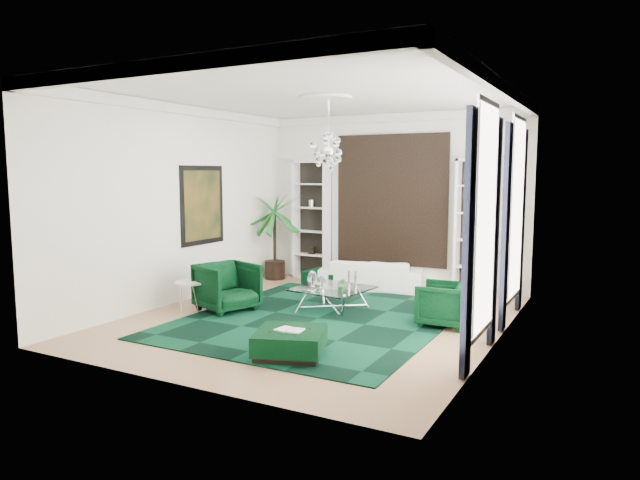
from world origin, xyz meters
The scene contains 30 objects.
floor centered at (0.00, 0.00, -0.01)m, with size 6.00×7.00×0.02m, color tan.
ceiling centered at (0.00, 0.00, 3.81)m, with size 6.00×7.00×0.02m, color white.
wall_back centered at (0.00, 3.51, 1.90)m, with size 6.00×0.02×3.80m, color white.
wall_front centered at (0.00, -3.51, 1.90)m, with size 6.00×0.02×3.80m, color white.
wall_left centered at (-3.01, 0.00, 1.90)m, with size 0.02×7.00×3.80m, color white.
wall_right centered at (3.01, 0.00, 1.90)m, with size 0.02×7.00×3.80m, color white.
crown_molding centered at (0.00, 0.00, 3.70)m, with size 6.00×7.00×0.18m, color white, non-canonical shape.
ceiling_medallion centered at (0.00, 0.30, 3.77)m, with size 0.90×0.90×0.05m, color white.
tapestry centered at (0.00, 3.46, 1.90)m, with size 2.50×0.06×2.80m, color black.
shelving_left centered at (-1.95, 3.31, 1.40)m, with size 0.90×0.38×2.80m, color white, non-canonical shape.
shelving_right centered at (1.95, 3.31, 1.40)m, with size 0.90×0.38×2.80m, color white, non-canonical shape.
painting centered at (-2.97, 0.60, 1.85)m, with size 0.04×1.30×1.60m, color black.
window_near centered at (2.99, -0.90, 1.90)m, with size 0.03×1.10×2.90m, color white.
curtain_near_a centered at (2.96, -1.68, 1.65)m, with size 0.07×0.30×3.25m, color black.
curtain_near_b centered at (2.96, -0.12, 1.65)m, with size 0.07×0.30×3.25m, color black.
window_far centered at (2.99, 1.50, 1.90)m, with size 0.03×1.10×2.90m, color white.
curtain_far_a centered at (2.96, 0.72, 1.65)m, with size 0.07×0.30×3.25m, color black.
curtain_far_b centered at (2.96, 2.28, 1.65)m, with size 0.07×0.30×3.25m, color black.
rug centered at (0.04, -0.04, 0.01)m, with size 4.20×5.00×0.02m, color black.
sofa centered at (-0.16, 2.73, 0.32)m, with size 2.18×0.85×0.64m, color white.
armchair_left centered at (-1.72, -0.29, 0.44)m, with size 0.94×0.97×0.88m, color black.
armchair_right centered at (2.04, 0.56, 0.36)m, with size 0.77×0.80×0.72m, color black.
coffee_table centered at (-0.03, 0.62, 0.21)m, with size 1.23×1.23×0.42m, color white, non-canonical shape.
ottoman_side centered at (-1.14, 2.53, 0.18)m, with size 0.81×0.81×0.36m, color black.
ottoman_front centered at (0.64, -1.97, 0.18)m, with size 0.91×0.91×0.36m, color black.
book centered at (0.64, -1.97, 0.38)m, with size 0.38×0.25×0.03m, color white.
side_table centered at (-2.28, -0.63, 0.27)m, with size 0.55×0.55×0.53m, color white.
palm centered at (-2.65, 2.78, 1.30)m, with size 1.63×1.63×2.60m, color #216525, non-canonical shape.
chandelier centered at (0.16, 0.10, 2.85)m, with size 0.74×0.74×0.66m, color white, non-canonical shape.
table_plant centered at (0.28, 0.37, 0.54)m, with size 0.13×0.11×0.24m, color #216525.
Camera 1 is at (4.57, -8.47, 2.51)m, focal length 32.00 mm.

